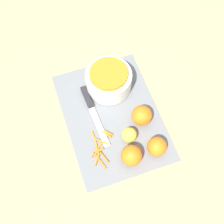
% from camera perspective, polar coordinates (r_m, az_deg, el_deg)
% --- Properties ---
extents(ground_plane, '(4.00, 4.00, 0.00)m').
position_cam_1_polar(ground_plane, '(1.13, 0.00, -0.80)').
color(ground_plane, tan).
extents(cutting_board, '(0.47, 0.33, 0.01)m').
position_cam_1_polar(cutting_board, '(1.13, 0.00, -0.74)').
color(cutting_board, slate).
rests_on(cutting_board, ground_plane).
extents(bowl_speckled, '(0.17, 0.17, 0.09)m').
position_cam_1_polar(bowl_speckled, '(1.15, -0.60, 5.94)').
color(bowl_speckled, silver).
rests_on(bowl_speckled, cutting_board).
extents(knife, '(0.25, 0.03, 0.02)m').
position_cam_1_polar(knife, '(1.14, -4.00, 1.30)').
color(knife, '#232328').
rests_on(knife, cutting_board).
extents(orange_left, '(0.07, 0.07, 0.07)m').
position_cam_1_polar(orange_left, '(1.09, 5.46, -0.64)').
color(orange_left, orange).
rests_on(orange_left, cutting_board).
extents(orange_right, '(0.07, 0.07, 0.07)m').
position_cam_1_polar(orange_right, '(1.06, 8.21, -6.28)').
color(orange_right, orange).
rests_on(orange_right, cutting_board).
extents(orange_back, '(0.07, 0.07, 0.07)m').
position_cam_1_polar(orange_back, '(1.04, 3.56, -7.93)').
color(orange_back, orange).
rests_on(orange_back, cutting_board).
extents(lemon, '(0.05, 0.05, 0.05)m').
position_cam_1_polar(lemon, '(1.07, 3.18, -4.20)').
color(lemon, gold).
rests_on(lemon, cutting_board).
extents(peel_pile, '(0.15, 0.10, 0.01)m').
position_cam_1_polar(peel_pile, '(1.08, -2.25, -6.71)').
color(peel_pile, orange).
rests_on(peel_pile, cutting_board).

